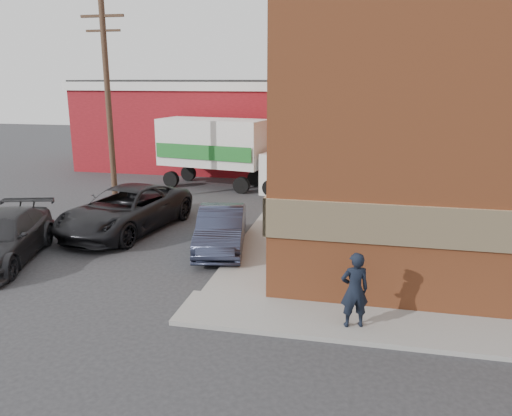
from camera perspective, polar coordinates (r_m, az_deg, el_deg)
The scene contains 10 objects.
ground at distance 13.73m, azimuth -5.11°, elevation -10.00°, with size 90.00×90.00×0.00m, color #28282B.
brick_building at distance 21.43m, azimuth 25.30°, elevation 10.52°, with size 14.25×18.25×9.36m.
sidewalk_west at distance 21.88m, azimuth 3.38°, elevation -0.36°, with size 1.80×18.00×0.12m, color gray.
warehouse at distance 33.49m, azimuth -4.91°, elevation 9.61°, with size 16.30×8.30×5.60m.
utility_pole at distance 23.78m, azimuth -16.53°, elevation 11.72°, with size 2.00×0.26×9.00m.
man at distance 11.75m, azimuth 11.20°, elevation -9.16°, with size 0.66×0.43×1.80m, color black.
sedan at distance 17.07m, azimuth -4.00°, elevation -2.39°, with size 1.53×4.39×1.45m, color #272C41.
suv_a at distance 19.66m, azimuth -14.67°, elevation -0.18°, with size 2.80×6.08×1.69m, color black.
suv_b at distance 17.86m, azimuth -27.17°, elevation -3.10°, with size 2.14×5.27×1.53m, color #27282A.
box_truck at distance 26.53m, azimuth -3.60°, elevation 6.76°, with size 7.60×3.38×3.62m.
Camera 1 is at (3.81, -11.89, 5.70)m, focal length 35.00 mm.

